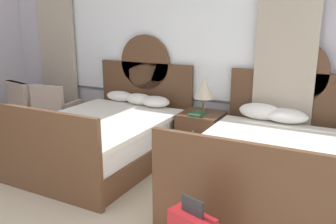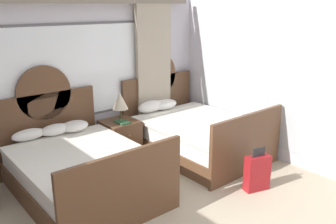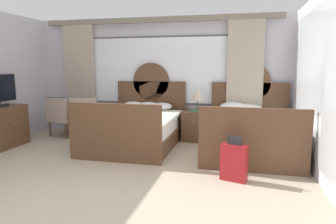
# 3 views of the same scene
# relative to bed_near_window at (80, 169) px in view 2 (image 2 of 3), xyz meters

# --- Properties ---
(wall_back_window) EXTENTS (5.90, 0.22, 2.70)m
(wall_back_window) POSITION_rel_bed_near_window_xyz_m (0.15, 1.12, 1.05)
(wall_back_window) COLOR silver
(wall_back_window) RESTS_ON ground_plane
(wall_right_mirror) EXTENTS (0.08, 4.66, 2.70)m
(wall_right_mirror) POSITION_rel_bed_near_window_xyz_m (3.13, -1.18, 0.99)
(wall_right_mirror) COLOR silver
(wall_right_mirror) RESTS_ON ground_plane
(bed_near_window) EXTENTS (1.63, 2.25, 1.67)m
(bed_near_window) POSITION_rel_bed_near_window_xyz_m (0.00, 0.00, 0.00)
(bed_near_window) COLOR brown
(bed_near_window) RESTS_ON ground_plane
(bed_near_mirror) EXTENTS (1.63, 2.25, 1.67)m
(bed_near_mirror) POSITION_rel_bed_near_window_xyz_m (2.22, -0.00, 0.00)
(bed_near_mirror) COLOR brown
(bed_near_mirror) RESTS_ON ground_plane
(nightstand_between_beds) EXTENTS (0.56, 0.59, 0.64)m
(nightstand_between_beds) POSITION_rel_bed_near_window_xyz_m (1.11, 0.70, -0.04)
(nightstand_between_beds) COLOR brown
(nightstand_between_beds) RESTS_ON ground_plane
(table_lamp_on_nightstand) EXTENTS (0.27, 0.27, 0.50)m
(table_lamp_on_nightstand) POSITION_rel_bed_near_window_xyz_m (1.13, 0.70, 0.64)
(table_lamp_on_nightstand) COLOR brown
(table_lamp_on_nightstand) RESTS_ON nightstand_between_beds
(book_on_nightstand) EXTENTS (0.18, 0.26, 0.03)m
(book_on_nightstand) POSITION_rel_bed_near_window_xyz_m (1.09, 0.59, 0.30)
(book_on_nightstand) COLOR #285133
(book_on_nightstand) RESTS_ON nightstand_between_beds
(suitcase_on_floor) EXTENTS (0.39, 0.25, 0.64)m
(suitcase_on_floor) POSITION_rel_bed_near_window_xyz_m (1.96, -1.54, -0.10)
(suitcase_on_floor) COLOR maroon
(suitcase_on_floor) RESTS_ON ground_plane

